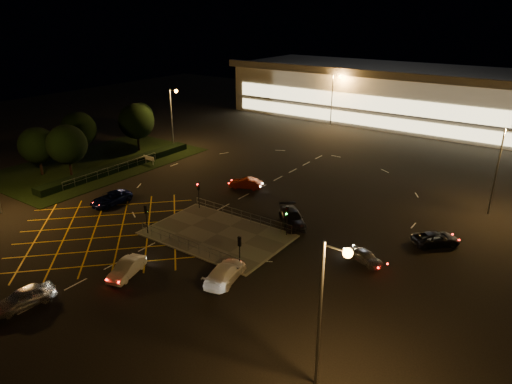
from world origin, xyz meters
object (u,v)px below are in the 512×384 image
Objects in this scene: signal_nw at (198,190)px; car_east_grey at (436,239)px; signal_se at (240,246)px; signal_ne at (287,215)px; car_near_silver at (24,297)px; car_far_dkgrey at (292,218)px; car_circ_red at (246,183)px; signal_sw at (146,213)px; car_right_silver at (365,257)px; car_queue_white at (127,268)px; car_left_blue at (111,198)px; car_approach_white at (225,272)px.

signal_nw is 26.10m from car_east_grey.
signal_se and signal_ne have the same top height.
car_near_silver is (-10.55, -22.09, -1.58)m from signal_ne.
car_far_dkgrey is (11.04, 2.70, -1.58)m from signal_nw.
signal_sw is at bearing -22.89° from car_circ_red.
car_far_dkgrey reaches higher than car_right_silver.
signal_sw is 8.08m from car_queue_white.
car_circ_red is (10.12, 13.49, -0.01)m from car_left_blue.
signal_sw reaches higher than car_east_grey.
car_far_dkgrey is 1.47× the size of car_right_silver.
car_far_dkgrey is at bearing 109.58° from signal_ne.
car_queue_white is at bearing 93.00° from car_east_grey.
car_east_grey is (14.07, 4.20, -0.13)m from car_far_dkgrey.
car_near_silver is 1.09× the size of car_circ_red.
car_east_grey is (13.11, 14.88, -1.71)m from signal_se.
signal_ne is at bearing 46.26° from car_queue_white.
car_left_blue is at bearing -25.63° from car_approach_white.
car_approach_white reaches higher than car_east_grey.
signal_ne is at bearing -90.00° from signal_se.
car_far_dkgrey reaches higher than car_approach_white.
car_east_grey is at bearing -139.99° from car_approach_white.
car_near_silver is (1.45, -14.11, -1.58)m from signal_sw.
car_near_silver reaches higher than car_approach_white.
signal_ne reaches higher than car_near_silver.
signal_nw is 0.74× the size of car_circ_red.
car_queue_white is at bearing 40.94° from signal_se.
signal_nw and signal_ne have the same top height.
car_queue_white is at bearing -117.36° from signal_ne.
car_far_dkgrey reaches higher than car_left_blue.
signal_ne is at bearing 74.68° from car_east_grey.
signal_sw is at bearing -90.00° from signal_nw.
signal_nw is 11.48m from car_far_dkgrey.
car_approach_white is at bearing -128.89° from car_far_dkgrey.
signal_nw is at bearing -24.63° from car_circ_red.
car_far_dkgrey is at bearing 93.29° from car_right_silver.
car_right_silver is at bearing -1.06° from signal_nw.
car_east_grey is (13.11, 6.90, -1.71)m from signal_ne.
signal_sw reaches higher than car_approach_white.
signal_se is 10.85m from car_far_dkgrey.
car_circ_red is (-3.97, 22.96, 0.00)m from car_queue_white.
car_left_blue is 1.09× the size of car_east_grey.
car_east_grey is 21.45m from car_approach_white.
car_circ_red is at bearing 53.12° from car_left_blue.
car_queue_white is at bearing -11.23° from car_circ_red.
car_circ_red is (-0.92, 30.56, -0.09)m from car_near_silver.
car_far_dkgrey is (6.54, 17.19, 0.08)m from car_queue_white.
signal_sw is 1.00× the size of signal_nw.
signal_sw reaches higher than car_near_silver.
car_circ_red is 21.84m from car_approach_white.
car_near_silver reaches higher than car_left_blue.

